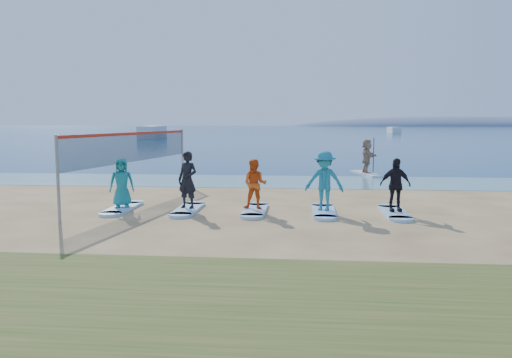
# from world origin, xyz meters

# --- Properties ---
(ground) EXTENTS (600.00, 600.00, 0.00)m
(ground) POSITION_xyz_m (0.00, 0.00, 0.00)
(ground) COLOR tan
(ground) RESTS_ON ground
(shallow_water) EXTENTS (600.00, 600.00, 0.00)m
(shallow_water) POSITION_xyz_m (0.00, 10.50, 0.01)
(shallow_water) COLOR teal
(shallow_water) RESTS_ON ground
(ocean) EXTENTS (600.00, 600.00, 0.00)m
(ocean) POSITION_xyz_m (0.00, 160.00, 0.01)
(ocean) COLOR navy
(ocean) RESTS_ON ground
(island_ridge) EXTENTS (220.00, 56.00, 18.00)m
(island_ridge) POSITION_xyz_m (95.00, 300.00, 0.00)
(island_ridge) COLOR slate
(island_ridge) RESTS_ON ground
(volleyball_net) EXTENTS (1.50, 8.98, 2.50)m
(volleyball_net) POSITION_xyz_m (-6.15, 4.61, 1.90)
(volleyball_net) COLOR gray
(volleyball_net) RESTS_ON ground
(paddleboard) EXTENTS (1.51, 3.08, 0.12)m
(paddleboard) POSITION_xyz_m (3.42, 13.86, 0.06)
(paddleboard) COLOR silver
(paddleboard) RESTS_ON ground
(paddleboarder) EXTENTS (0.86, 1.73, 1.79)m
(paddleboarder) POSITION_xyz_m (3.42, 13.86, 1.02)
(paddleboarder) COLOR tan
(paddleboarder) RESTS_ON paddleboard
(boat_offshore_a) EXTENTS (3.00, 7.98, 2.08)m
(boat_offshore_a) POSITION_xyz_m (-24.76, 67.93, 0.00)
(boat_offshore_a) COLOR silver
(boat_offshore_a) RESTS_ON ground
(boat_offshore_b) EXTENTS (2.40, 6.82, 1.46)m
(boat_offshore_b) POSITION_xyz_m (22.70, 113.62, 0.00)
(boat_offshore_b) COLOR silver
(boat_offshore_b) RESTS_ON ground
(surfboard_0) EXTENTS (0.70, 2.20, 0.09)m
(surfboard_0) POSITION_xyz_m (-5.86, 2.43, 0.04)
(surfboard_0) COLOR #9ED1F5
(surfboard_0) RESTS_ON ground
(student_0) EXTENTS (0.90, 0.72, 1.59)m
(student_0) POSITION_xyz_m (-5.86, 2.43, 0.89)
(student_0) COLOR teal
(student_0) RESTS_ON surfboard_0
(surfboard_1) EXTENTS (0.70, 2.20, 0.09)m
(surfboard_1) POSITION_xyz_m (-3.68, 2.43, 0.04)
(surfboard_1) COLOR #9ED1F5
(surfboard_1) RESTS_ON ground
(student_1) EXTENTS (0.78, 0.65, 1.82)m
(student_1) POSITION_xyz_m (-3.68, 2.43, 1.00)
(student_1) COLOR black
(student_1) RESTS_ON surfboard_1
(surfboard_2) EXTENTS (0.70, 2.20, 0.09)m
(surfboard_2) POSITION_xyz_m (-1.51, 2.43, 0.04)
(surfboard_2) COLOR #9ED1F5
(surfboard_2) RESTS_ON ground
(student_2) EXTENTS (0.83, 0.67, 1.59)m
(student_2) POSITION_xyz_m (-1.51, 2.43, 0.88)
(student_2) COLOR #E05817
(student_2) RESTS_ON surfboard_2
(surfboard_3) EXTENTS (0.70, 2.20, 0.09)m
(surfboard_3) POSITION_xyz_m (0.66, 2.43, 0.04)
(surfboard_3) COLOR #9ED1F5
(surfboard_3) RESTS_ON ground
(student_3) EXTENTS (1.31, 0.90, 1.86)m
(student_3) POSITION_xyz_m (0.66, 2.43, 1.02)
(student_3) COLOR teal
(student_3) RESTS_ON surfboard_3
(surfboard_4) EXTENTS (0.70, 2.20, 0.09)m
(surfboard_4) POSITION_xyz_m (2.84, 2.43, 0.04)
(surfboard_4) COLOR #9ED1F5
(surfboard_4) RESTS_ON ground
(student_4) EXTENTS (1.01, 0.54, 1.65)m
(student_4) POSITION_xyz_m (2.84, 2.43, 0.91)
(student_4) COLOR black
(student_4) RESTS_ON surfboard_4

